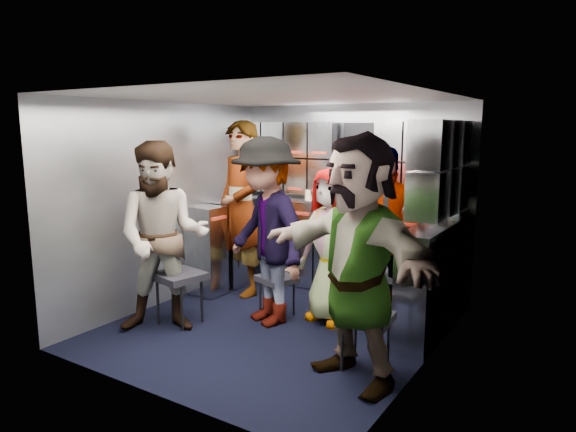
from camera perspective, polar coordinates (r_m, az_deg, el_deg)
The scene contains 29 objects.
floor at distance 4.92m, azimuth -1.16°, elevation -12.13°, with size 3.00×3.00×0.00m, color black.
wall_back at distance 5.92m, azimuth 6.86°, elevation 2.09°, with size 2.80×0.04×2.10m, color gray.
wall_left at distance 5.52m, azimuth -13.40°, elevation 1.34°, with size 0.04×3.00×2.10m, color gray.
wall_right at distance 4.04m, azimuth 15.58°, elevation -1.80°, with size 0.04×3.00×2.10m, color gray.
ceiling at distance 4.57m, azimuth -1.25°, elevation 13.10°, with size 2.80×3.00×0.02m, color silver.
cart_bank_back at distance 5.84m, azimuth 5.86°, elevation -3.54°, with size 2.68×0.38×0.99m, color #949AA2.
cart_bank_left at distance 5.88m, azimuth -7.84°, elevation -3.48°, with size 0.38×0.76×0.99m, color #949AA2.
counter at distance 5.74m, azimuth 5.95°, elevation 1.51°, with size 2.68×0.42×0.03m, color #AEB1B6.
locker_bank_back at distance 5.75m, azimuth 6.30°, elevation 6.28°, with size 2.68×0.28×0.82m, color #949AA2.
locker_bank_right at distance 4.69m, azimuth 16.59°, elevation 5.15°, with size 0.28×1.00×0.82m, color #949AA2.
right_cabinet at distance 4.77m, azimuth 15.67°, elevation -6.85°, with size 0.28×1.20×1.00m, color #949AA2.
coffee_niche at distance 5.72m, azimuth 8.19°, elevation 6.02°, with size 0.46×0.16×0.84m, color black, non-canonical shape.
red_latch_strip at distance 5.59m, azimuth 5.01°, elevation -0.10°, with size 2.60×0.02×0.03m, color #AD2B1B.
jump_seat_near_left at distance 4.95m, azimuth -12.01°, elevation -6.81°, with size 0.49×0.48×0.50m.
jump_seat_mid_left at distance 5.06m, azimuth -1.24°, elevation -7.21°, with size 0.43×0.42×0.41m.
jump_seat_center at distance 5.11m, azimuth 5.89°, elevation -6.67°, with size 0.47×0.45×0.45m.
jump_seat_mid_right at distance 5.17m, azimuth 11.00°, elevation -6.72°, with size 0.37×0.35×0.43m.
jump_seat_near_right at distance 4.00m, azimuth 8.66°, elevation -11.45°, with size 0.41×0.39×0.45m.
attendant_standing at distance 5.66m, azimuth -5.23°, elevation 0.82°, with size 0.70×0.46×1.92m, color black.
attendant_arc_a at distance 4.73m, azimuth -13.71°, elevation -2.37°, with size 0.84×0.65×1.73m, color black.
attendant_arc_b at distance 4.78m, azimuth -2.45°, elevation -1.75°, with size 1.14×0.65×1.76m, color black.
attendant_arc_c at distance 4.86m, azimuth 5.01°, elevation -3.27°, with size 0.72×0.47×1.48m, color black.
attendant_arc_d at distance 4.90m, azimuth 10.40°, elevation -2.14°, with size 0.98×0.41×1.67m, color black.
attendant_arc_e at distance 3.69m, azimuth 7.73°, elevation -4.88°, with size 1.68×0.54×1.82m, color black.
bottle_left at distance 5.78m, azimuth 3.73°, elevation 2.87°, with size 0.07×0.07×0.22m, color white.
bottle_mid at distance 5.60m, azimuth 7.39°, elevation 2.59°, with size 0.07×0.07×0.22m, color white.
bottle_right at distance 5.53m, azimuth 8.94°, elevation 2.61°, with size 0.07×0.07×0.25m, color white.
cup_left at distance 5.86m, azimuth 2.31°, elevation 2.40°, with size 0.08×0.08×0.11m, color #C7B58C.
cup_right at distance 5.24m, azimuth 17.97°, elevation 1.02°, with size 0.09×0.09×0.10m, color #C7B58C.
Camera 1 is at (2.53, -3.80, 1.84)m, focal length 32.00 mm.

